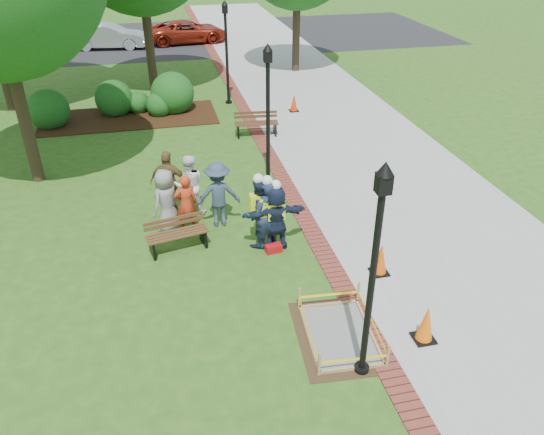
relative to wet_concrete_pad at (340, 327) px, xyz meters
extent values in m
plane|color=#285116|center=(-1.15, 2.04, -0.23)|extent=(100.00, 100.00, 0.00)
cube|color=#9E9E99|center=(3.85, 12.04, -0.22)|extent=(6.00, 60.00, 0.02)
cube|color=maroon|center=(0.60, 12.04, -0.22)|extent=(0.50, 60.00, 0.03)
cube|color=#381E0F|center=(-4.15, 14.04, -0.21)|extent=(7.00, 3.00, 0.05)
cube|color=black|center=(-1.15, 29.04, -0.23)|extent=(36.00, 12.00, 0.01)
cube|color=#47331E|center=(0.00, 0.00, -0.23)|extent=(1.87, 2.42, 0.01)
cube|color=gray|center=(0.00, 0.00, -0.21)|extent=(1.33, 1.88, 0.04)
cube|color=tan|center=(0.00, 0.00, -0.19)|extent=(1.46, 2.01, 0.08)
cube|color=tan|center=(0.00, 0.00, 0.04)|extent=(1.49, 2.05, 0.55)
cube|color=yellow|center=(0.00, 0.00, 0.07)|extent=(1.44, 1.99, 0.06)
cube|color=brown|center=(-2.92, 3.87, 0.23)|extent=(1.58, 0.74, 0.04)
cube|color=brown|center=(-2.97, 4.11, 0.46)|extent=(1.50, 0.34, 0.24)
cube|color=black|center=(-2.92, 3.87, -0.01)|extent=(1.45, 0.77, 0.45)
cube|color=#54341D|center=(0.52, 10.99, 0.26)|extent=(1.65, 0.63, 0.04)
cube|color=#54341D|center=(0.55, 11.24, 0.51)|extent=(1.61, 0.20, 0.26)
cube|color=black|center=(0.52, 10.99, 0.00)|extent=(1.51, 0.68, 0.47)
cube|color=black|center=(1.59, -0.48, -0.21)|extent=(0.43, 0.43, 0.06)
cone|color=#FC6707|center=(1.59, -0.48, 0.21)|extent=(0.34, 0.34, 0.78)
cube|color=black|center=(1.60, 1.80, -0.21)|extent=(0.41, 0.41, 0.05)
cone|color=#E95307|center=(1.60, 1.80, 0.20)|extent=(0.33, 0.33, 0.76)
cube|color=black|center=(2.60, 13.33, -0.21)|extent=(0.38, 0.38, 0.05)
cone|color=#F62E07|center=(2.60, 13.33, 0.17)|extent=(0.30, 0.30, 0.70)
cube|color=#B70E14|center=(-0.62, 3.23, -0.13)|extent=(0.44, 0.29, 0.20)
cylinder|color=black|center=(0.10, -0.96, 1.67)|extent=(0.12, 0.12, 3.80)
cube|color=black|center=(0.10, -0.96, 3.67)|extent=(0.22, 0.22, 0.32)
cone|color=black|center=(0.10, -0.96, 3.92)|extent=(0.28, 0.28, 0.22)
cylinder|color=black|center=(0.10, -0.96, -0.18)|extent=(0.28, 0.28, 0.10)
cylinder|color=black|center=(0.10, 7.04, 1.67)|extent=(0.12, 0.12, 3.80)
cube|color=black|center=(0.10, 7.04, 3.67)|extent=(0.22, 0.22, 0.32)
cone|color=black|center=(0.10, 7.04, 3.92)|extent=(0.28, 0.28, 0.22)
cylinder|color=black|center=(0.10, 7.04, -0.18)|extent=(0.28, 0.28, 0.10)
cylinder|color=black|center=(0.10, 15.04, 1.67)|extent=(0.12, 0.12, 3.80)
cube|color=black|center=(0.10, 15.04, 3.67)|extent=(0.22, 0.22, 0.32)
cone|color=black|center=(0.10, 15.04, 3.92)|extent=(0.28, 0.28, 0.22)
cylinder|color=black|center=(0.10, 15.04, -0.18)|extent=(0.28, 0.28, 0.10)
cylinder|color=#3D2D1E|center=(-6.94, 8.87, 2.34)|extent=(0.37, 0.37, 5.16)
cylinder|color=#3D2D1E|center=(-3.02, 17.67, 2.41)|extent=(0.40, 0.40, 5.29)
cylinder|color=#3D2D1E|center=(4.35, 19.57, 2.13)|extent=(0.38, 0.38, 4.73)
sphere|color=#134212|center=(-7.14, 13.76, -0.23)|extent=(1.58, 1.58, 1.58)
sphere|color=#134212|center=(-4.71, 14.67, -0.23)|extent=(1.53, 1.53, 1.53)
sphere|color=#134212|center=(-2.93, 14.10, -0.23)|extent=(1.05, 1.05, 1.05)
sphere|color=#134212|center=(-2.33, 14.49, -0.23)|extent=(1.79, 1.79, 1.79)
sphere|color=#134212|center=(-3.76, 14.70, -0.23)|extent=(0.95, 0.95, 0.95)
imported|color=gray|center=(-3.09, 4.86, 0.65)|extent=(0.65, 0.65, 1.76)
imported|color=#BC3416|center=(-2.60, 4.68, 0.59)|extent=(0.57, 0.40, 1.65)
imported|color=white|center=(-2.43, 5.65, 0.64)|extent=(0.59, 0.41, 1.75)
imported|color=brown|center=(-2.95, 5.85, 0.69)|extent=(0.68, 0.56, 1.84)
imported|color=#313D56|center=(-1.74, 4.87, 0.68)|extent=(0.59, 0.38, 1.82)
imported|color=#16223B|center=(-0.52, 3.42, 0.64)|extent=(0.57, 0.38, 1.75)
cube|color=#BEDF12|center=(-0.52, 3.42, 0.89)|extent=(0.42, 0.26, 0.52)
sphere|color=white|center=(-0.52, 3.42, 1.54)|extent=(0.25, 0.25, 0.25)
imported|color=#171C3C|center=(-0.71, 3.50, 0.69)|extent=(0.67, 0.52, 1.85)
cube|color=#BEDF12|center=(-0.71, 3.50, 0.95)|extent=(0.42, 0.26, 0.52)
sphere|color=white|center=(-0.71, 3.50, 1.64)|extent=(0.25, 0.25, 0.25)
imported|color=#151E38|center=(-0.90, 3.65, 0.69)|extent=(0.69, 0.59, 1.85)
cube|color=#BEDF12|center=(-0.90, 3.65, 0.95)|extent=(0.42, 0.26, 0.52)
sphere|color=white|center=(-0.90, 3.65, 1.64)|extent=(0.25, 0.25, 0.25)
imported|color=#262628|center=(-9.87, 26.37, -0.23)|extent=(2.98, 5.19, 1.59)
imported|color=#B5B6BA|center=(-5.30, 26.92, -0.23)|extent=(2.70, 5.04, 1.57)
imported|color=#9E2614|center=(-0.54, 27.52, -0.23)|extent=(2.38, 4.71, 1.48)
camera|label=1|loc=(-3.11, -7.49, 7.23)|focal=35.00mm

